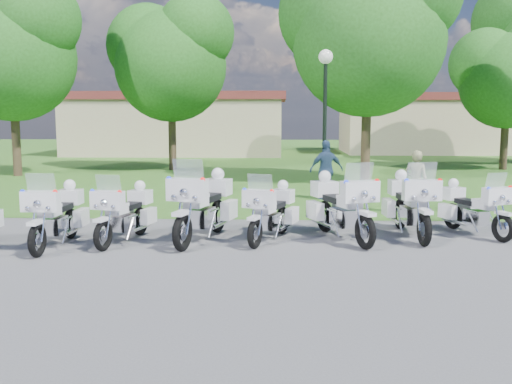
{
  "coord_description": "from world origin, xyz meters",
  "views": [
    {
      "loc": [
        0.92,
        -11.06,
        2.6
      ],
      "look_at": [
        0.41,
        1.2,
        0.95
      ],
      "focal_mm": 40.0,
      "sensor_mm": 36.0,
      "label": 1
    }
  ],
  "objects_px": {
    "motorcycle_3": "(204,205)",
    "bystander_c": "(326,170)",
    "motorcycle_2": "(125,212)",
    "motorcycle_4": "(272,211)",
    "motorcycle_6": "(410,204)",
    "motorcycle_7": "(473,207)",
    "motorcycle_5": "(341,206)",
    "bystander_a": "(416,183)",
    "motorcycle_1": "(57,214)",
    "lamp_post": "(325,88)"
  },
  "relations": [
    {
      "from": "motorcycle_3",
      "to": "bystander_c",
      "type": "distance_m",
      "value": 6.7
    },
    {
      "from": "motorcycle_2",
      "to": "motorcycle_4",
      "type": "height_order",
      "value": "motorcycle_2"
    },
    {
      "from": "motorcycle_6",
      "to": "motorcycle_7",
      "type": "xyz_separation_m",
      "value": [
        1.42,
        0.21,
        -0.1
      ]
    },
    {
      "from": "motorcycle_5",
      "to": "bystander_a",
      "type": "relative_size",
      "value": 1.41
    },
    {
      "from": "bystander_c",
      "to": "motorcycle_1",
      "type": "bearing_deg",
      "value": 33.12
    },
    {
      "from": "motorcycle_5",
      "to": "motorcycle_6",
      "type": "bearing_deg",
      "value": 172.52
    },
    {
      "from": "motorcycle_7",
      "to": "bystander_a",
      "type": "distance_m",
      "value": 2.62
    },
    {
      "from": "motorcycle_3",
      "to": "motorcycle_4",
      "type": "bearing_deg",
      "value": -162.98
    },
    {
      "from": "motorcycle_1",
      "to": "bystander_c",
      "type": "bearing_deg",
      "value": -130.75
    },
    {
      "from": "motorcycle_4",
      "to": "motorcycle_6",
      "type": "distance_m",
      "value": 3.04
    },
    {
      "from": "motorcycle_6",
      "to": "lamp_post",
      "type": "bearing_deg",
      "value": -78.81
    },
    {
      "from": "motorcycle_7",
      "to": "lamp_post",
      "type": "distance_m",
      "value": 6.67
    },
    {
      "from": "motorcycle_3",
      "to": "motorcycle_5",
      "type": "bearing_deg",
      "value": -160.88
    },
    {
      "from": "motorcycle_6",
      "to": "bystander_c",
      "type": "height_order",
      "value": "bystander_c"
    },
    {
      "from": "motorcycle_3",
      "to": "motorcycle_4",
      "type": "height_order",
      "value": "motorcycle_3"
    },
    {
      "from": "motorcycle_4",
      "to": "bystander_c",
      "type": "xyz_separation_m",
      "value": [
        1.61,
        5.92,
        0.31
      ]
    },
    {
      "from": "motorcycle_1",
      "to": "motorcycle_4",
      "type": "height_order",
      "value": "motorcycle_1"
    },
    {
      "from": "motorcycle_5",
      "to": "motorcycle_3",
      "type": "bearing_deg",
      "value": -17.11
    },
    {
      "from": "motorcycle_6",
      "to": "bystander_a",
      "type": "distance_m",
      "value": 2.84
    },
    {
      "from": "motorcycle_7",
      "to": "motorcycle_2",
      "type": "bearing_deg",
      "value": -15.57
    },
    {
      "from": "motorcycle_5",
      "to": "motorcycle_7",
      "type": "xyz_separation_m",
      "value": [
        2.96,
        0.59,
        -0.11
      ]
    },
    {
      "from": "bystander_c",
      "to": "motorcycle_7",
      "type": "bearing_deg",
      "value": 103.11
    },
    {
      "from": "motorcycle_5",
      "to": "motorcycle_6",
      "type": "distance_m",
      "value": 1.58
    },
    {
      "from": "motorcycle_7",
      "to": "bystander_a",
      "type": "height_order",
      "value": "bystander_a"
    },
    {
      "from": "motorcycle_3",
      "to": "bystander_a",
      "type": "distance_m",
      "value": 6.15
    },
    {
      "from": "motorcycle_5",
      "to": "lamp_post",
      "type": "xyz_separation_m",
      "value": [
        0.09,
        5.9,
        2.73
      ]
    },
    {
      "from": "motorcycle_5",
      "to": "motorcycle_2",
      "type": "bearing_deg",
      "value": -15.76
    },
    {
      "from": "motorcycle_7",
      "to": "bystander_a",
      "type": "bearing_deg",
      "value": -98.76
    },
    {
      "from": "motorcycle_3",
      "to": "bystander_c",
      "type": "xyz_separation_m",
      "value": [
        3.03,
        5.97,
        0.18
      ]
    },
    {
      "from": "motorcycle_4",
      "to": "motorcycle_5",
      "type": "xyz_separation_m",
      "value": [
        1.46,
        0.16,
        0.1
      ]
    },
    {
      "from": "lamp_post",
      "to": "motorcycle_5",
      "type": "bearing_deg",
      "value": -90.9
    },
    {
      "from": "motorcycle_1",
      "to": "motorcycle_6",
      "type": "xyz_separation_m",
      "value": [
        7.28,
        1.28,
        0.06
      ]
    },
    {
      "from": "lamp_post",
      "to": "motorcycle_4",
      "type": "bearing_deg",
      "value": -104.35
    },
    {
      "from": "motorcycle_1",
      "to": "bystander_c",
      "type": "distance_m",
      "value": 8.9
    },
    {
      "from": "motorcycle_5",
      "to": "bystander_a",
      "type": "height_order",
      "value": "bystander_a"
    },
    {
      "from": "motorcycle_4",
      "to": "motorcycle_7",
      "type": "relative_size",
      "value": 1.04
    },
    {
      "from": "lamp_post",
      "to": "bystander_a",
      "type": "height_order",
      "value": "lamp_post"
    },
    {
      "from": "motorcycle_1",
      "to": "motorcycle_2",
      "type": "height_order",
      "value": "motorcycle_1"
    },
    {
      "from": "motorcycle_4",
      "to": "motorcycle_7",
      "type": "distance_m",
      "value": 4.48
    },
    {
      "from": "motorcycle_3",
      "to": "lamp_post",
      "type": "height_order",
      "value": "lamp_post"
    },
    {
      "from": "motorcycle_1",
      "to": "motorcycle_4",
      "type": "xyz_separation_m",
      "value": [
        4.29,
        0.74,
        -0.03
      ]
    },
    {
      "from": "motorcycle_2",
      "to": "motorcycle_3",
      "type": "height_order",
      "value": "motorcycle_3"
    },
    {
      "from": "motorcycle_1",
      "to": "bystander_a",
      "type": "height_order",
      "value": "bystander_a"
    },
    {
      "from": "motorcycle_6",
      "to": "lamp_post",
      "type": "distance_m",
      "value": 6.32
    },
    {
      "from": "motorcycle_1",
      "to": "motorcycle_2",
      "type": "relative_size",
      "value": 1.07
    },
    {
      "from": "motorcycle_7",
      "to": "bystander_c",
      "type": "relative_size",
      "value": 1.09
    },
    {
      "from": "motorcycle_2",
      "to": "motorcycle_5",
      "type": "bearing_deg",
      "value": -161.36
    },
    {
      "from": "motorcycle_3",
      "to": "motorcycle_5",
      "type": "height_order",
      "value": "motorcycle_3"
    },
    {
      "from": "motorcycle_6",
      "to": "bystander_a",
      "type": "bearing_deg",
      "value": -109.08
    },
    {
      "from": "motorcycle_7",
      "to": "lamp_post",
      "type": "xyz_separation_m",
      "value": [
        -2.87,
        5.31,
        2.84
      ]
    }
  ]
}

